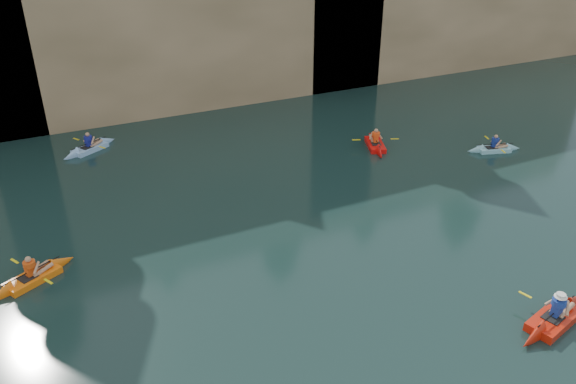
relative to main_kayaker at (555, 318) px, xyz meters
name	(u,v)px	position (x,y,z in m)	size (l,w,h in m)	color
ground	(387,352)	(-5.20, 1.16, -0.18)	(160.00, 160.00, 0.00)	black
cliff_slab_center	(196,9)	(-3.20, 23.76, 5.52)	(24.00, 2.40, 11.40)	tan
sea_cave_center	(101,96)	(-9.20, 23.11, 1.42)	(3.50, 1.00, 3.20)	black
sea_cave_east	(323,57)	(4.80, 23.11, 2.07)	(5.00, 1.00, 4.50)	black
main_kayaker	(555,318)	(0.00, 0.00, 0.00)	(3.66, 2.36, 1.33)	red
kayaker_orange	(33,277)	(-13.91, 9.00, -0.03)	(3.11, 2.13, 1.20)	orange
kayaker_ltblue_near	(494,149)	(7.72, 10.56, -0.04)	(2.86, 2.12, 1.10)	#82C7D9
kayaker_red_far	(375,144)	(2.67, 13.62, -0.03)	(2.26, 3.36, 1.22)	red
kayaker_ltblue_mid	(90,148)	(-10.56, 19.44, -0.03)	(3.10, 2.26, 1.21)	#8FBEF0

